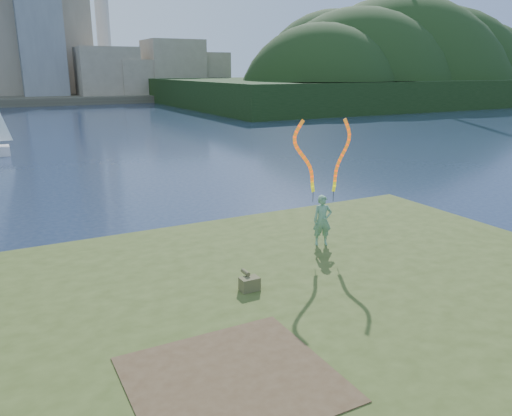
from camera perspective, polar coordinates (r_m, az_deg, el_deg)
ground at (r=12.19m, az=0.32°, el=-11.76°), size 320.00×320.00×0.00m
grassy_knoll at (r=10.32m, az=6.57°, el=-15.20°), size 20.00×18.00×0.80m
dirt_patch at (r=8.47m, az=-2.74°, el=-18.90°), size 3.20×3.00×0.02m
far_shore at (r=104.78m, az=-25.56°, el=11.40°), size 320.00×40.00×1.20m
wooded_hill at (r=95.10m, az=15.40°, el=11.79°), size 78.00×50.00×63.00m
woman_with_ribbons at (r=13.92m, az=7.70°, el=1.56°), size 1.83×0.77×3.84m
canvas_bag at (r=11.32m, az=-0.78°, el=-8.58°), size 0.43×0.49×0.41m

